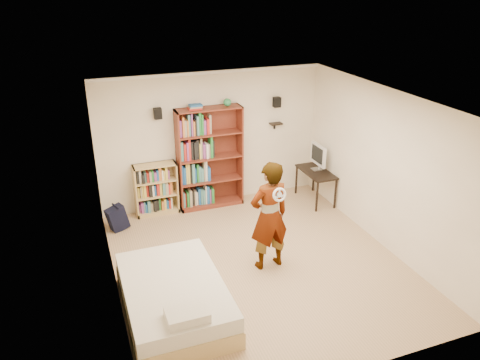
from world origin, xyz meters
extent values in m
cube|color=tan|center=(0.00, 0.00, 0.00)|extent=(4.50, 5.00, 0.01)
cube|color=white|center=(0.00, 2.50, 1.35)|extent=(4.50, 0.02, 2.70)
cube|color=white|center=(0.00, -2.50, 1.35)|extent=(4.50, 0.02, 2.70)
cube|color=white|center=(-2.25, 0.00, 1.35)|extent=(0.02, 5.00, 2.70)
cube|color=white|center=(2.25, 0.00, 1.35)|extent=(0.02, 5.00, 2.70)
cube|color=white|center=(0.00, 0.00, 2.70)|extent=(4.50, 5.00, 0.02)
cube|color=white|center=(0.00, 2.47, 2.67)|extent=(4.50, 0.06, 0.06)
cube|color=white|center=(0.00, -2.47, 2.67)|extent=(4.50, 0.06, 0.06)
cube|color=white|center=(-2.22, 0.00, 2.67)|extent=(0.06, 5.00, 0.06)
cube|color=white|center=(2.22, 0.00, 2.67)|extent=(0.06, 5.00, 0.06)
cube|color=black|center=(-1.05, 2.40, 2.00)|extent=(0.14, 0.12, 0.20)
cube|color=black|center=(1.35, 2.40, 2.00)|extent=(0.14, 0.12, 0.20)
cube|color=black|center=(1.35, 2.41, 1.55)|extent=(0.25, 0.16, 0.02)
imported|color=black|center=(0.12, -0.10, 0.90)|extent=(0.70, 0.50, 1.80)
torus|color=silver|center=(0.12, -0.43, 1.42)|extent=(0.21, 0.08, 0.22)
camera|label=1|loc=(-2.54, -5.95, 4.33)|focal=35.00mm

